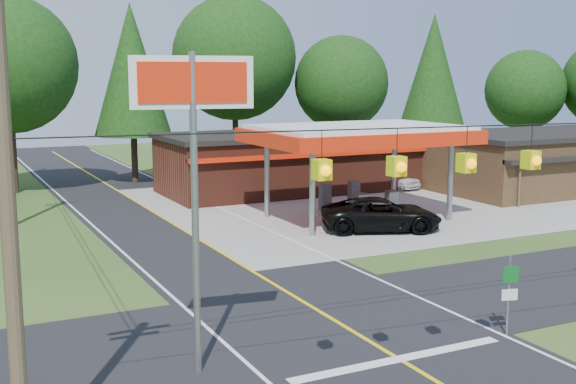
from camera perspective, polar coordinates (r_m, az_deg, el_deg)
name	(u,v)px	position (r m, az deg, el deg)	size (l,w,h in m)	color
ground	(331,319)	(22.52, 3.43, -9.99)	(120.00, 120.00, 0.00)	#2B4F1B
main_highway	(331,319)	(22.52, 3.43, -9.97)	(8.00, 120.00, 0.02)	black
cross_road	(331,319)	(22.52, 3.43, -9.95)	(70.00, 7.00, 0.02)	black
lane_center_yellow	(331,318)	(22.51, 3.43, -9.93)	(0.15, 110.00, 0.00)	yellow
gas_canopy	(358,137)	(37.19, 5.57, 4.32)	(10.60, 7.40, 4.88)	gray
convenience_store	(289,161)	(46.59, 0.06, 2.44)	(16.40, 7.55, 3.80)	#5E281A
strip_building	(576,158)	(52.02, 21.78, 2.48)	(20.40, 8.75, 3.80)	#3D2A18
utility_pole_near_left	(7,201)	(13.65, -21.29, -0.68)	(1.80, 0.30, 10.00)	#473828
overhead_beacons	(433,131)	(15.77, 11.38, 4.72)	(17.04, 2.04, 1.03)	black
treeline_backdrop	(142,74)	(43.95, -11.47, 9.13)	(70.27, 51.59, 13.30)	#332316
suv_car	(381,215)	(34.89, 7.39, -1.79)	(5.72, 5.72, 1.59)	black
sedan_car	(394,178)	(48.24, 8.36, 1.07)	(3.90, 3.90, 1.33)	white
big_stop_sign	(194,133)	(17.41, -7.47, 4.65)	(2.93, 0.55, 7.96)	gray
route_sign_post	(510,288)	(21.59, 17.10, -7.29)	(0.48, 0.15, 2.37)	gray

